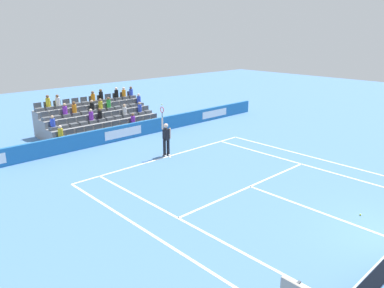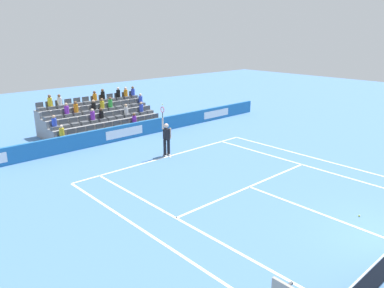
{
  "view_description": "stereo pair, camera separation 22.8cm",
  "coord_description": "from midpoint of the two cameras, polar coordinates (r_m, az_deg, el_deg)",
  "views": [
    {
      "loc": [
        11.84,
        2.55,
        6.38
      ],
      "look_at": [
        0.0,
        -10.05,
        1.1
      ],
      "focal_mm": 34.52,
      "sensor_mm": 36.0,
      "label": 1
    },
    {
      "loc": [
        11.68,
        2.7,
        6.38
      ],
      "look_at": [
        0.0,
        -10.05,
        1.1
      ],
      "focal_mm": 34.52,
      "sensor_mm": 36.0,
      "label": 2
    }
  ],
  "objects": [
    {
      "name": "line_singles_sideline_right",
      "position": [
        19.13,
        18.07,
        -3.36
      ],
      "size": [
        0.1,
        11.89,
        0.01
      ],
      "primitive_type": "cube",
      "color": "white",
      "rests_on": "ground"
    },
    {
      "name": "sponsor_barrier",
      "position": [
        23.03,
        -10.22,
        1.81
      ],
      "size": [
        24.28,
        0.22,
        0.92
      ],
      "color": "#1E66AD",
      "rests_on": "ground"
    },
    {
      "name": "line_centre_service",
      "position": [
        14.59,
        19.27,
        -9.96
      ],
      "size": [
        0.1,
        6.4,
        0.01
      ],
      "primitive_type": "cube",
      "color": "white",
      "rests_on": "ground"
    },
    {
      "name": "loose_tennis_ball",
      "position": [
        14.84,
        24.85,
        -10.03
      ],
      "size": [
        0.07,
        0.07,
        0.07
      ],
      "primitive_type": "sphere",
      "color": "#D1E533",
      "rests_on": "ground"
    },
    {
      "name": "stadium_stand",
      "position": [
        25.45,
        -13.82,
        3.58
      ],
      "size": [
        7.44,
        3.8,
        2.61
      ],
      "color": "gray",
      "rests_on": "ground"
    },
    {
      "name": "line_centre_mark",
      "position": [
        19.66,
        -3.08,
        -1.97
      ],
      "size": [
        0.1,
        0.2,
        0.01
      ],
      "primitive_type": "cube",
      "color": "white",
      "rests_on": "ground"
    },
    {
      "name": "line_baseline",
      "position": [
        19.74,
        -3.27,
        -1.9
      ],
      "size": [
        10.97,
        0.1,
        0.01
      ],
      "primitive_type": "cube",
      "color": "white",
      "rests_on": "ground"
    },
    {
      "name": "line_doubles_sideline_left",
      "position": [
        12.39,
        -5.53,
        -14.08
      ],
      "size": [
        0.1,
        11.89,
        0.01
      ],
      "primitive_type": "cube",
      "color": "white",
      "rests_on": "ground"
    },
    {
      "name": "line_doubles_sideline_right",
      "position": [
        20.28,
        20.01,
        -2.41
      ],
      "size": [
        0.1,
        11.89,
        0.01
      ],
      "primitive_type": "cube",
      "color": "white",
      "rests_on": "ground"
    },
    {
      "name": "line_singles_sideline_left",
      "position": [
        13.13,
        -0.66,
        -12.06
      ],
      "size": [
        0.1,
        11.89,
        0.01
      ],
      "primitive_type": "cube",
      "color": "white",
      "rests_on": "ground"
    },
    {
      "name": "line_service",
      "position": [
        16.13,
        9.27,
        -6.53
      ],
      "size": [
        8.23,
        0.1,
        0.01
      ],
      "primitive_type": "cube",
      "color": "white",
      "rests_on": "ground"
    },
    {
      "name": "tennis_player",
      "position": [
        19.56,
        -3.64,
        0.95
      ],
      "size": [
        0.52,
        0.38,
        2.85
      ],
      "color": "black",
      "rests_on": "ground"
    }
  ]
}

